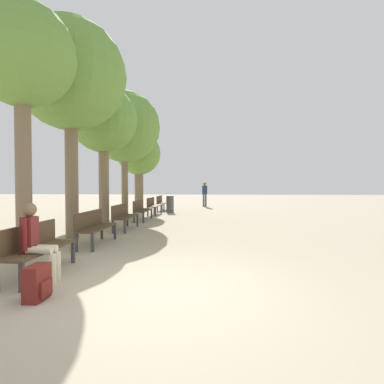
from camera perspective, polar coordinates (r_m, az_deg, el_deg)
name	(u,v)px	position (r m, az deg, el deg)	size (l,w,h in m)	color
ground_plane	(158,292)	(4.59, -6.53, -18.33)	(80.00, 80.00, 0.00)	tan
bench_row_0	(35,245)	(5.84, -27.69, -8.95)	(0.47, 1.69, 0.87)	#4C3823
bench_row_1	(94,225)	(8.10, -18.16, -5.97)	(0.47, 1.69, 0.87)	#4C3823
bench_row_2	(124,215)	(10.49, -12.91, -4.23)	(0.47, 1.69, 0.87)	#4C3823
bench_row_3	(141,209)	(12.94, -9.65, -3.13)	(0.47, 1.69, 0.87)	#4C3823
bench_row_4	(153,204)	(15.42, -7.43, -2.38)	(0.47, 1.69, 0.87)	#4C3823
bench_row_5	(161,202)	(17.92, -5.84, -1.83)	(0.47, 1.69, 0.87)	#4C3823
tree_row_0	(22,58)	(7.86, -29.67, 21.31)	(2.23, 2.23, 5.45)	#7A664C
tree_row_1	(71,77)	(9.82, -22.11, 19.70)	(3.15, 3.15, 6.26)	#7A664C
tree_row_2	(103,121)	(11.92, -16.51, 12.82)	(2.48, 2.48, 5.21)	#7A664C
tree_row_3	(124,127)	(14.48, -12.74, 11.93)	(3.28, 3.28, 5.85)	#7A664C
tree_row_4	(139,155)	(16.92, -10.09, 7.02)	(2.39, 2.39, 4.46)	#7A664C
person_seated	(37,239)	(5.42, -27.49, -8.01)	(0.58, 0.33, 1.26)	beige
backpack	(37,283)	(4.68, -27.36, -15.13)	(0.25, 0.37, 0.47)	maroon
pedestrian_near	(205,193)	(20.59, 2.44, -0.13)	(0.34, 0.23, 1.69)	#4C4C4C
trash_bin	(170,204)	(16.41, -4.20, -2.32)	(0.41, 0.41, 0.92)	#4C4C51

